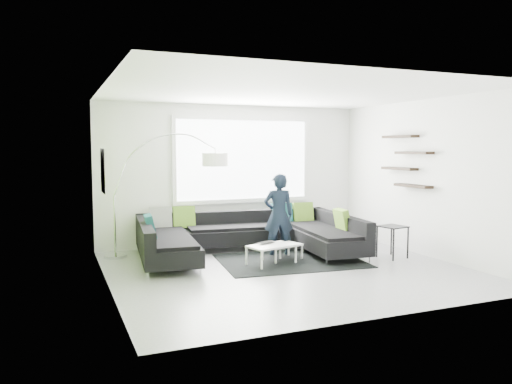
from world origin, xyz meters
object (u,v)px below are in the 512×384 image
laptop (268,243)px  sectional_sofa (248,237)px  coffee_table (277,253)px  arc_lamp (114,196)px  side_table (392,242)px  person (279,215)px

laptop → sectional_sofa: bearing=79.6°
coffee_table → arc_lamp: size_ratio=0.46×
arc_lamp → side_table: 4.97m
sectional_sofa → side_table: (2.32, -1.07, -0.07)m
arc_lamp → laptop: size_ratio=5.53×
coffee_table → laptop: (-0.17, -0.00, 0.18)m
coffee_table → arc_lamp: arc_lamp is taller
coffee_table → arc_lamp: (-2.50, 1.44, 0.94)m
arc_lamp → person: arc_lamp is taller
sectional_sofa → person: bearing=-2.4°
arc_lamp → side_table: arc_lamp is taller
arc_lamp → laptop: arc_lamp is taller
person → laptop: size_ratio=3.71×
sectional_sofa → laptop: (0.13, -0.60, -0.02)m
coffee_table → person: 0.82m
arc_lamp → laptop: (2.33, -1.44, -0.76)m
sectional_sofa → side_table: sectional_sofa is taller
arc_lamp → laptop: bearing=-18.1°
laptop → person: bearing=28.0°
laptop → side_table: bearing=-34.2°
sectional_sofa → laptop: size_ratio=10.04×
side_table → laptop: size_ratio=1.43×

